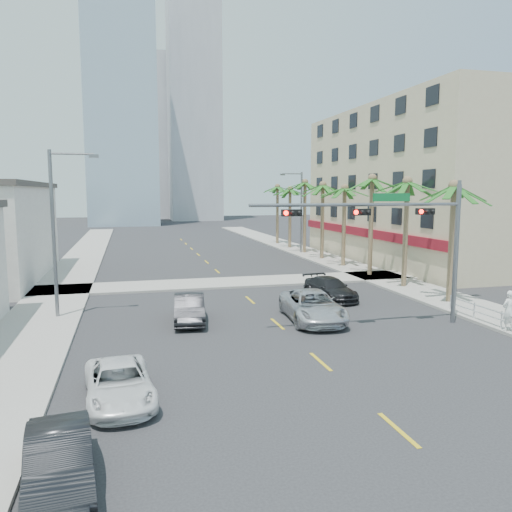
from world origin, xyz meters
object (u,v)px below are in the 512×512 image
(car_lane_right, at_px, (330,289))
(traffic_signal_mast, at_px, (402,227))
(car_parked_far, at_px, (119,383))
(car_parked_mid, at_px, (59,462))
(car_lane_center, at_px, (312,306))
(car_lane_left, at_px, (189,309))
(pedestrian, at_px, (509,311))

(car_lane_right, bearing_deg, traffic_signal_mast, -90.38)
(car_parked_far, distance_m, car_lane_right, 18.21)
(car_parked_mid, distance_m, car_lane_center, 16.99)
(car_lane_right, bearing_deg, car_lane_center, -129.02)
(car_parked_mid, distance_m, car_lane_left, 14.98)
(car_lane_left, height_order, car_lane_right, car_lane_left)
(traffic_signal_mast, relative_size, car_parked_far, 2.46)
(car_parked_mid, height_order, pedestrian, pedestrian)
(pedestrian, bearing_deg, car_parked_mid, 16.24)
(car_parked_mid, distance_m, pedestrian, 21.05)
(car_parked_mid, bearing_deg, pedestrian, 16.17)
(traffic_signal_mast, xyz_separation_m, car_lane_right, (-0.77, 7.01, -4.37))
(traffic_signal_mast, height_order, car_lane_center, traffic_signal_mast)
(car_parked_mid, xyz_separation_m, car_parked_far, (1.25, 4.72, -0.05))
(car_parked_mid, bearing_deg, car_parked_far, 68.19)
(car_lane_center, bearing_deg, car_lane_left, 173.09)
(car_lane_left, xyz_separation_m, car_lane_center, (6.38, -1.32, 0.07))
(traffic_signal_mast, relative_size, car_parked_mid, 2.69)
(pedestrian, bearing_deg, traffic_signal_mast, -34.73)
(car_parked_far, bearing_deg, traffic_signal_mast, 18.57)
(car_parked_mid, relative_size, car_parked_far, 0.92)
(car_lane_left, xyz_separation_m, car_lane_right, (9.39, 3.43, -0.04))
(car_parked_far, bearing_deg, car_lane_left, 65.17)
(car_lane_left, height_order, car_lane_center, car_lane_center)
(car_lane_center, bearing_deg, traffic_signal_mast, -25.93)
(traffic_signal_mast, distance_m, car_parked_mid, 18.78)
(car_lane_center, height_order, car_lane_right, car_lane_center)
(traffic_signal_mast, bearing_deg, car_parked_mid, -144.31)
(car_lane_right, bearing_deg, car_lane_left, -166.60)
(car_parked_far, xyz_separation_m, pedestrian, (18.10, 3.55, 0.51))
(pedestrian, bearing_deg, car_lane_left, -29.02)
(car_parked_far, relative_size, pedestrian, 2.29)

